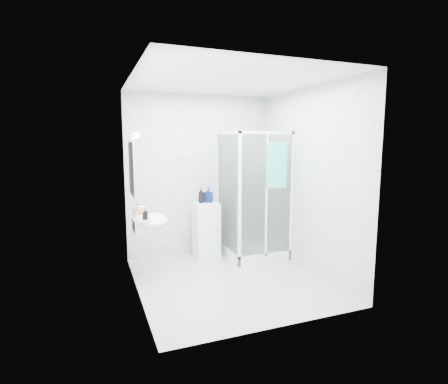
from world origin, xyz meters
name	(u,v)px	position (x,y,z in m)	size (l,w,h in m)	color
room	(230,184)	(0.00, 0.00, 1.30)	(2.40, 2.60, 2.60)	silver
shower_enclosure	(251,230)	(0.67, 0.77, 0.45)	(0.90, 0.95, 2.00)	white
wall_basin	(149,221)	(-0.99, 0.45, 0.80)	(0.46, 0.56, 0.35)	white
mirror	(132,169)	(-1.19, 0.45, 1.50)	(0.02, 0.60, 0.70)	white
vanity_lights	(134,136)	(-1.14, 0.45, 1.92)	(0.10, 0.40, 0.08)	silver
wall_hooks	(186,156)	(-0.25, 1.26, 1.62)	(0.23, 0.06, 0.03)	silver
storage_cabinet	(206,230)	(0.00, 1.02, 0.45)	(0.37, 0.40, 0.89)	white
hand_towel	(277,164)	(0.89, 0.36, 1.52)	(0.31, 0.05, 0.67)	#31BA9C
shampoo_bottle_a	(201,195)	(-0.07, 1.03, 1.02)	(0.09, 0.10, 0.25)	black
shampoo_bottle_b	(208,195)	(0.05, 1.03, 1.01)	(0.11, 0.11, 0.24)	#0B1A44
soap_dispenser_orange	(138,208)	(-1.10, 0.63, 0.95)	(0.14, 0.14, 0.17)	orange
soap_dispenser_black	(145,214)	(-1.05, 0.27, 0.93)	(0.06, 0.07, 0.14)	black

